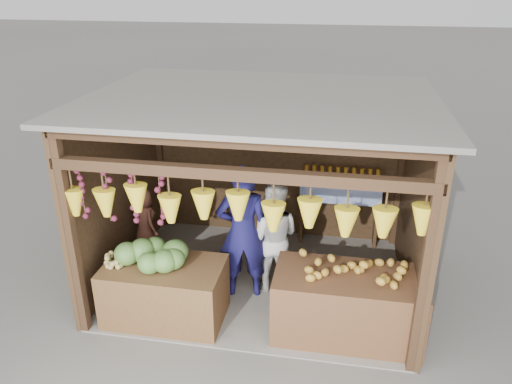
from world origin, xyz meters
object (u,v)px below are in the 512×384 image
counter_right (347,305)px  counter_left (165,292)px  vendor_seated (145,220)px  man_standing (243,233)px  woman_standing (273,237)px

counter_right → counter_left: bearing=-178.0°
counter_left → vendor_seated: size_ratio=1.48×
man_standing → woman_standing: (0.36, 0.24, -0.16)m
counter_right → vendor_seated: vendor_seated is taller
counter_left → counter_right: (2.24, 0.08, 0.03)m
woman_standing → vendor_seated: woman_standing is taller
man_standing → vendor_seated: 1.62m
counter_left → woman_standing: woman_standing is taller
woman_standing → counter_left: bearing=38.6°
counter_left → vendor_seated: (-0.69, 1.14, 0.38)m
counter_right → man_standing: 1.60m
man_standing → woman_standing: bearing=-158.1°
counter_left → man_standing: size_ratio=0.78×
counter_left → man_standing: man_standing is taller
vendor_seated → woman_standing: bearing=-145.8°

